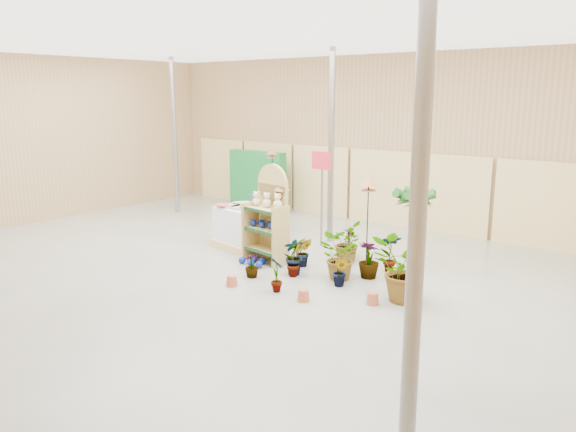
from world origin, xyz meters
name	(u,v)px	position (x,y,z in m)	size (l,w,h in m)	color
room	(257,159)	(0.00, 0.91, 2.21)	(15.20, 12.10, 4.70)	gray
display_shelf	(270,217)	(-0.08, 1.38, 0.94)	(0.93, 0.66, 2.06)	tan
teddy_bears	(268,201)	(-0.06, 1.28, 1.30)	(0.76, 0.19, 0.32)	beige
gazing_balls_shelf	(266,224)	(-0.08, 1.26, 0.81)	(0.76, 0.26, 0.14)	navy
gazing_balls_floor	(254,261)	(-0.16, 0.93, 0.07)	(0.63, 0.39, 0.15)	navy
pallet_stack	(245,227)	(-1.22, 1.84, 0.47)	(1.51, 1.34, 0.99)	tan
charcoal_planters	(261,217)	(-1.86, 3.13, 0.42)	(0.80, 0.50, 1.00)	#31323C
trellis_stock	(257,181)	(-3.80, 5.20, 0.90)	(2.00, 0.30, 1.80)	#156F2E
offer_sign	(321,179)	(0.10, 2.98, 1.57)	(0.50, 0.08, 2.20)	gray
bird_table_front	(282,190)	(0.15, 1.48, 1.54)	(0.34, 0.34, 1.66)	black
bird_table_right	(369,185)	(1.72, 2.29, 1.69)	(0.34, 0.34, 1.82)	black
bird_table_back	(272,154)	(-2.66, 4.54, 1.85)	(0.34, 0.34, 1.99)	black
palm	(414,197)	(2.38, 3.00, 1.43)	(0.70, 0.70, 1.68)	brown
potted_plant_0	(294,257)	(0.95, 0.86, 0.39)	(0.41, 0.28, 0.78)	#194E18
potted_plant_1	(296,256)	(0.91, 0.98, 0.38)	(0.41, 0.33, 0.75)	#194E18
potted_plant_2	(338,258)	(1.72, 1.23, 0.43)	(0.78, 0.67, 0.86)	#194E18
potted_plant_3	(369,259)	(2.13, 1.68, 0.37)	(0.41, 0.41, 0.73)	#194E18
potted_plant_4	(390,252)	(2.28, 2.25, 0.40)	(0.43, 0.29, 0.81)	#194E18
potted_plant_5	(304,252)	(0.72, 1.50, 0.30)	(0.33, 0.27, 0.61)	#194E18
potted_plant_6	(346,242)	(1.17, 2.37, 0.40)	(0.73, 0.63, 0.81)	#194E18
potted_plant_7	(252,265)	(0.35, 0.31, 0.24)	(0.27, 0.27, 0.48)	#194E18
potted_plant_8	(277,274)	(1.25, -0.03, 0.33)	(0.35, 0.24, 0.66)	#194E18
potted_plant_9	(341,272)	(1.99, 0.92, 0.28)	(0.31, 0.25, 0.57)	#194E18
potted_plant_10	(402,271)	(3.23, 0.90, 0.55)	(0.99, 0.86, 1.10)	#194E18
potted_plant_11	(349,243)	(1.06, 2.67, 0.31)	(0.34, 0.34, 0.61)	#194E18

